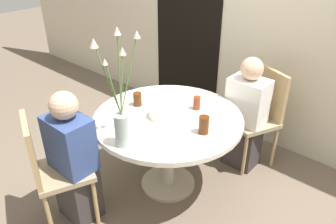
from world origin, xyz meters
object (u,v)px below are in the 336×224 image
object	(u,v)px
flower_vase	(121,115)
drink_glass_0	(137,99)
person_guest	(74,162)
birthday_cake	(161,113)
side_plate	(171,131)
person_woman	(245,117)
drink_glass_2	(204,125)
chair_far_back	(51,166)
drink_glass_1	(197,103)
chair_left_flank	(260,112)

from	to	relation	value
flower_vase	drink_glass_0	xyz separation A→B (m)	(-0.33, 0.47, -0.17)
drink_glass_0	person_guest	size ratio (longest dim) A/B	0.11
birthday_cake	side_plate	xyz separation A→B (m)	(0.21, -0.12, -0.03)
side_plate	person_woman	bearing A→B (deg)	79.83
drink_glass_2	person_woman	world-z (taller)	person_woman
side_plate	person_guest	distance (m)	0.77
chair_far_back	person_woman	world-z (taller)	person_woman
birthday_cake	flower_vase	size ratio (longest dim) A/B	0.24
drink_glass_0	drink_glass_2	world-z (taller)	drink_glass_2
side_plate	drink_glass_1	world-z (taller)	drink_glass_1
chair_left_flank	drink_glass_0	bearing A→B (deg)	-104.34
birthday_cake	side_plate	world-z (taller)	birthday_cake
birthday_cake	side_plate	bearing A→B (deg)	-29.82
side_plate	drink_glass_0	xyz separation A→B (m)	(-0.49, 0.14, 0.05)
chair_left_flank	drink_glass_0	distance (m)	1.16
side_plate	person_guest	size ratio (longest dim) A/B	0.19
birthday_cake	drink_glass_2	bearing A→B (deg)	4.34
chair_far_back	person_woman	xyz separation A→B (m)	(0.70, 1.58, -0.02)
flower_vase	person_woman	xyz separation A→B (m)	(0.32, 1.21, -0.43)
chair_far_back	birthday_cake	size ratio (longest dim) A/B	4.82
chair_far_back	side_plate	size ratio (longest dim) A/B	4.56
drink_glass_0	person_guest	world-z (taller)	person_guest
flower_vase	person_woman	size ratio (longest dim) A/B	0.74
flower_vase	drink_glass_2	world-z (taller)	flower_vase
drink_glass_0	side_plate	bearing A→B (deg)	-15.36
side_plate	drink_glass_0	bearing A→B (deg)	164.64
flower_vase	drink_glass_2	xyz separation A→B (m)	(0.35, 0.48, -0.16)
person_guest	drink_glass_1	bearing A→B (deg)	67.43
drink_glass_2	person_woman	xyz separation A→B (m)	(-0.03, 0.73, -0.27)
flower_vase	person_guest	world-z (taller)	flower_vase
drink_glass_1	side_plate	bearing A→B (deg)	-79.95
flower_vase	drink_glass_1	size ratio (longest dim) A/B	7.24
chair_far_back	person_guest	xyz separation A→B (m)	(0.06, 0.15, -0.02)
drink_glass_0	drink_glass_2	xyz separation A→B (m)	(0.68, 0.01, 0.01)
birthday_cake	flower_vase	world-z (taller)	flower_vase
drink_glass_2	drink_glass_1	bearing A→B (deg)	134.49
person_woman	person_guest	distance (m)	1.57
chair_left_flank	drink_glass_2	distance (m)	0.91
drink_glass_1	person_woman	bearing A→B (deg)	63.36
chair_left_flank	birthday_cake	size ratio (longest dim) A/B	4.82
drink_glass_2	drink_glass_0	bearing A→B (deg)	-178.85
side_plate	person_woman	xyz separation A→B (m)	(0.16, 0.87, -0.20)
flower_vase	chair_left_flank	bearing A→B (deg)	74.05
flower_vase	drink_glass_2	size ratio (longest dim) A/B	5.89
birthday_cake	drink_glass_2	xyz separation A→B (m)	(0.40, 0.03, 0.03)
chair_far_back	flower_vase	xyz separation A→B (m)	(0.38, 0.38, 0.41)
birthday_cake	flower_vase	distance (m)	0.49
drink_glass_1	person_woman	world-z (taller)	person_woman
birthday_cake	chair_far_back	bearing A→B (deg)	-111.96
chair_left_flank	chair_far_back	world-z (taller)	same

